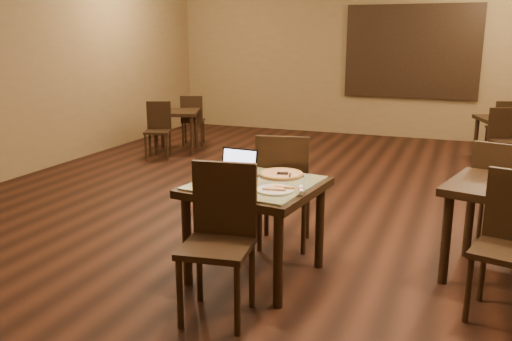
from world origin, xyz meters
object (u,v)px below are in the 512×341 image
at_px(other_table_a, 504,125).
at_px(other_table_a_chair_near, 504,136).
at_px(chair_main_far, 283,185).
at_px(other_table_c_chair_far, 499,191).
at_px(other_table_a_chair_far, 504,125).
at_px(other_table_b_chair_near, 158,126).
at_px(laptop, 237,170).
at_px(chair_main_near, 220,231).
at_px(pizza_pan, 281,176).
at_px(other_table_b_chair_far, 192,117).
at_px(tiled_table, 256,195).
at_px(other_table_c, 506,201).
at_px(other_table_b, 176,118).

relative_size(other_table_a, other_table_a_chair_near, 1.05).
relative_size(chair_main_far, other_table_c_chair_far, 1.05).
height_order(other_table_a_chair_near, other_table_c_chair_far, other_table_c_chair_far).
xyz_separation_m(chair_main_far, other_table_a_chair_far, (1.98, 4.85, -0.09)).
xyz_separation_m(chair_main_far, other_table_b_chair_near, (-2.96, 2.79, -0.10)).
distance_m(laptop, other_table_a_chair_near, 4.86).
bearing_deg(chair_main_near, pizza_pan, 73.11).
bearing_deg(other_table_b_chair_far, other_table_a_chair_far, 171.21).
xyz_separation_m(tiled_table, other_table_b_chair_near, (-2.94, 3.40, -0.18)).
relative_size(other_table_a, other_table_c, 0.92).
bearing_deg(chair_main_far, other_table_b, -59.66).
xyz_separation_m(laptop, other_table_a_chair_near, (2.14, 4.35, -0.33)).
relative_size(tiled_table, chair_main_far, 0.99).
relative_size(chair_main_near, other_table_a_chair_far, 1.19).
distance_m(other_table_a_chair_near, other_table_b_chair_near, 4.99).
relative_size(tiled_table, laptop, 3.18).
height_order(other_table_c, other_table_c_chair_far, other_table_c_chair_far).
height_order(other_table_b_chair_near, other_table_c_chair_far, other_table_c_chair_far).
bearing_deg(other_table_b, laptop, -75.57).
distance_m(other_table_a, other_table_a_chair_near, 0.51).
distance_m(chair_main_far, other_table_b_chair_near, 4.06).
relative_size(other_table_a, other_table_b, 1.00).
height_order(other_table_b, other_table_b_chair_far, other_table_b_chair_far).
height_order(other_table_a_chair_near, other_table_b, other_table_a_chair_near).
relative_size(other_table_b, other_table_c, 0.93).
xyz_separation_m(other_table_a, other_table_b_chair_near, (-4.91, -1.56, -0.07)).
bearing_deg(chair_main_near, other_table_a, 62.39).
relative_size(laptop, other_table_a_chair_far, 0.37).
distance_m(laptop, other_table_b, 4.68).
bearing_deg(tiled_table, pizza_pan, 70.33).
bearing_deg(pizza_pan, other_table_c, 13.11).
distance_m(other_table_a, other_table_b_chair_far, 4.88).
height_order(pizza_pan, other_table_c_chair_far, other_table_c_chair_far).
bearing_deg(other_table_b_chair_near, laptop, -71.36).
relative_size(other_table_a_chair_near, other_table_c_chair_far, 0.88).
height_order(tiled_table, chair_main_far, chair_main_far).
bearing_deg(other_table_a, other_table_b_chair_far, 167.02).
bearing_deg(other_table_b, other_table_b_chair_far, 65.88).
distance_m(other_table_c, other_table_c_chair_far, 0.58).
bearing_deg(other_table_c, other_table_c_chair_far, 106.53).
relative_size(other_table_a_chair_near, other_table_b_chair_far, 1.01).
distance_m(laptop, other_table_a, 5.33).
relative_size(laptop, other_table_b_chair_far, 0.38).
xyz_separation_m(tiled_table, other_table_a_chair_far, (1.99, 5.47, -0.17)).
bearing_deg(laptop, other_table_c_chair_far, 33.08).
xyz_separation_m(pizza_pan, other_table_c, (1.66, 0.39, -0.14)).
distance_m(tiled_table, pizza_pan, 0.29).
xyz_separation_m(pizza_pan, other_table_a_chair_near, (1.82, 4.21, -0.28)).
bearing_deg(other_table_b_chair_near, pizza_pan, -66.98).
bearing_deg(chair_main_far, other_table_a, -125.49).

